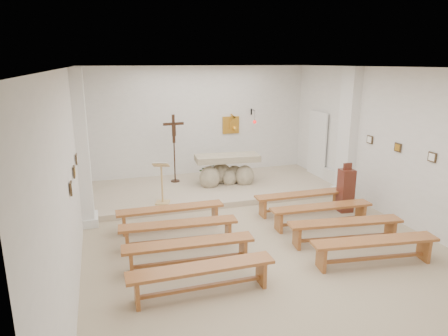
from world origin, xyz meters
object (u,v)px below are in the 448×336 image
object	(u,v)px
bench_left_second	(179,228)
bench_right_fourth	(375,246)
crucifix_stand	(174,144)
donation_pedestal	(346,190)
bench_left_front	(171,212)
bench_left_third	(189,248)
bench_right_third	(345,226)
bench_left_fourth	(202,273)
bench_right_front	(301,198)
lectern	(162,183)
bench_right_second	(321,211)
altar	(226,172)

from	to	relation	value
bench_left_second	bench_right_fourth	size ratio (longest dim) A/B	1.00
crucifix_stand	bench_right_fourth	xyz separation A→B (m)	(2.56, -5.82, -0.93)
donation_pedestal	bench_left_front	xyz separation A→B (m)	(-4.32, 0.24, -0.17)
bench_left_third	bench_right_third	distance (m)	3.24
bench_left_fourth	bench_left_third	bearing A→B (deg)	90.03
bench_left_front	bench_right_front	size ratio (longest dim) A/B	1.00
lectern	bench_left_second	bearing A→B (deg)	-71.51
crucifix_stand	bench_right_front	world-z (taller)	crucifix_stand
bench_right_third	bench_left_fourth	distance (m)	3.37
crucifix_stand	bench_left_second	distance (m)	4.14
bench_right_fourth	bench_left_second	bearing A→B (deg)	157.82
bench_left_second	lectern	bearing A→B (deg)	93.87
crucifix_stand	bench_right_fourth	distance (m)	6.42
donation_pedestal	bench_right_second	world-z (taller)	donation_pedestal
bench_right_front	bench_right_second	xyz separation A→B (m)	(-0.00, -0.92, 0.00)
bench_left_third	bench_right_second	bearing A→B (deg)	18.92
bench_right_front	altar	bearing A→B (deg)	117.03
lectern	crucifix_stand	world-z (taller)	crucifix_stand
bench_right_fourth	lectern	bearing A→B (deg)	136.18
bench_right_second	altar	bearing A→B (deg)	112.21
lectern	bench_right_fourth	world-z (taller)	lectern
lectern	bench_left_third	bearing A→B (deg)	-71.40
lectern	bench_right_second	xyz separation A→B (m)	(3.22, -2.18, -0.32)
altar	bench_right_front	world-z (taller)	altar
lectern	bench_right_second	bearing A→B (deg)	-15.20
altar	bench_right_front	distance (m)	2.66
bench_right_third	bench_right_front	bearing A→B (deg)	97.79
bench_left_front	bench_left_fourth	bearing A→B (deg)	-89.71
bench_left_second	bench_right_second	bearing A→B (deg)	4.25
donation_pedestal	bench_right_fourth	bearing A→B (deg)	-109.09
altar	crucifix_stand	xyz separation A→B (m)	(-1.39, 0.67, 0.79)
bench_left_third	bench_right_fourth	distance (m)	3.37
bench_right_front	bench_right_fourth	world-z (taller)	same
bench_right_front	bench_left_second	xyz separation A→B (m)	(-3.24, -0.92, 0.00)
bench_right_front	bench_left_third	distance (m)	3.73
crucifix_stand	bench_right_second	world-z (taller)	crucifix_stand
bench_left_front	bench_right_fourth	world-z (taller)	same
bench_left_front	bench_left_fourth	xyz separation A→B (m)	(0.00, -2.76, 0.00)
bench_right_second	bench_right_fourth	bearing A→B (deg)	-87.27
altar	bench_right_third	xyz separation A→B (m)	(1.17, -4.22, -0.14)
bench_left_second	bench_right_third	size ratio (longest dim) A/B	1.00
bench_right_third	bench_right_fourth	xyz separation A→B (m)	(0.00, -0.92, 0.00)
bench_right_front	bench_right_second	size ratio (longest dim) A/B	1.00
bench_left_front	bench_left_third	distance (m)	1.84
lectern	bench_right_third	xyz separation A→B (m)	(3.22, -3.10, -0.32)
bench_right_front	bench_right_third	xyz separation A→B (m)	(-0.00, -1.84, 0.00)
bench_right_second	bench_right_third	distance (m)	0.92
bench_left_front	bench_right_second	bearing A→B (deg)	-15.60
bench_left_fourth	bench_right_fourth	xyz separation A→B (m)	(3.24, 0.00, 0.00)
bench_left_second	bench_right_third	bearing A→B (deg)	-11.64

